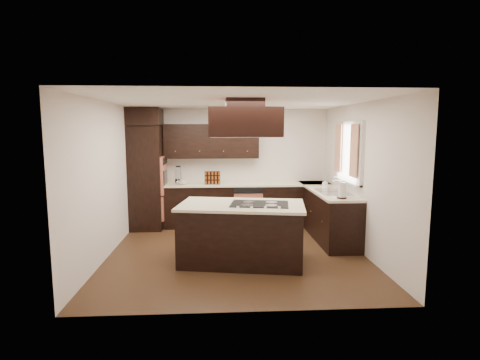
# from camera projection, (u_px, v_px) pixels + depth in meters

# --- Properties ---
(floor) EXTENTS (4.20, 4.20, 0.02)m
(floor) POSITION_uv_depth(u_px,v_px,m) (236.00, 253.00, 6.32)
(floor) COLOR #51341D
(floor) RESTS_ON ground
(ceiling) EXTENTS (4.20, 4.20, 0.02)m
(ceiling) POSITION_uv_depth(u_px,v_px,m) (236.00, 101.00, 5.99)
(ceiling) COLOR white
(ceiling) RESTS_ON ground
(wall_back) EXTENTS (4.20, 0.02, 2.50)m
(wall_back) POSITION_uv_depth(u_px,v_px,m) (232.00, 166.00, 8.24)
(wall_back) COLOR silver
(wall_back) RESTS_ON ground
(wall_front) EXTENTS (4.20, 0.02, 2.50)m
(wall_front) POSITION_uv_depth(u_px,v_px,m) (245.00, 204.00, 4.07)
(wall_front) COLOR silver
(wall_front) RESTS_ON ground
(wall_left) EXTENTS (0.02, 4.20, 2.50)m
(wall_left) POSITION_uv_depth(u_px,v_px,m) (106.00, 180.00, 6.03)
(wall_left) COLOR silver
(wall_left) RESTS_ON ground
(wall_right) EXTENTS (0.02, 4.20, 2.50)m
(wall_right) POSITION_uv_depth(u_px,v_px,m) (361.00, 178.00, 6.28)
(wall_right) COLOR silver
(wall_right) RESTS_ON ground
(oven_column) EXTENTS (0.65, 0.75, 2.12)m
(oven_column) POSITION_uv_depth(u_px,v_px,m) (147.00, 178.00, 7.76)
(oven_column) COLOR black
(oven_column) RESTS_ON floor
(wall_oven_face) EXTENTS (0.05, 0.62, 0.78)m
(wall_oven_face) POSITION_uv_depth(u_px,v_px,m) (164.00, 175.00, 7.78)
(wall_oven_face) COLOR #DB7356
(wall_oven_face) RESTS_ON oven_column
(base_cabinets_back) EXTENTS (2.93, 0.60, 0.88)m
(base_cabinets_back) POSITION_uv_depth(u_px,v_px,m) (234.00, 205.00, 8.05)
(base_cabinets_back) COLOR black
(base_cabinets_back) RESTS_ON floor
(base_cabinets_right) EXTENTS (0.60, 2.40, 0.88)m
(base_cabinets_right) POSITION_uv_depth(u_px,v_px,m) (326.00, 213.00, 7.26)
(base_cabinets_right) COLOR black
(base_cabinets_right) RESTS_ON floor
(countertop_back) EXTENTS (2.93, 0.63, 0.04)m
(countertop_back) POSITION_uv_depth(u_px,v_px,m) (234.00, 184.00, 7.97)
(countertop_back) COLOR beige
(countertop_back) RESTS_ON base_cabinets_back
(countertop_right) EXTENTS (0.63, 2.40, 0.04)m
(countertop_right) POSITION_uv_depth(u_px,v_px,m) (326.00, 190.00, 7.19)
(countertop_right) COLOR beige
(countertop_right) RESTS_ON base_cabinets_right
(upper_cabinets) EXTENTS (2.00, 0.34, 0.72)m
(upper_cabinets) POSITION_uv_depth(u_px,v_px,m) (212.00, 141.00, 7.96)
(upper_cabinets) COLOR black
(upper_cabinets) RESTS_ON wall_back
(dishwasher_front) EXTENTS (0.60, 0.05, 0.72)m
(dishwasher_front) POSITION_uv_depth(u_px,v_px,m) (248.00, 210.00, 7.78)
(dishwasher_front) COLOR #DB7356
(dishwasher_front) RESTS_ON floor
(window_frame) EXTENTS (0.06, 1.32, 1.12)m
(window_frame) POSITION_uv_depth(u_px,v_px,m) (349.00, 152.00, 6.76)
(window_frame) COLOR silver
(window_frame) RESTS_ON wall_right
(window_pane) EXTENTS (0.00, 1.20, 1.00)m
(window_pane) POSITION_uv_depth(u_px,v_px,m) (350.00, 152.00, 6.77)
(window_pane) COLOR white
(window_pane) RESTS_ON wall_right
(curtain_left) EXTENTS (0.02, 0.34, 0.90)m
(curtain_left) POSITION_uv_depth(u_px,v_px,m) (354.00, 151.00, 6.34)
(curtain_left) COLOR beige
(curtain_left) RESTS_ON wall_right
(curtain_right) EXTENTS (0.02, 0.34, 0.90)m
(curtain_right) POSITION_uv_depth(u_px,v_px,m) (338.00, 148.00, 7.17)
(curtain_right) COLOR beige
(curtain_right) RESTS_ON wall_right
(sink_rim) EXTENTS (0.52, 0.84, 0.01)m
(sink_rim) POSITION_uv_depth(u_px,v_px,m) (333.00, 192.00, 6.85)
(sink_rim) COLOR silver
(sink_rim) RESTS_ON countertop_right
(island) EXTENTS (1.98, 1.29, 0.88)m
(island) POSITION_uv_depth(u_px,v_px,m) (242.00, 234.00, 5.82)
(island) COLOR black
(island) RESTS_ON floor
(island_top) EXTENTS (2.06, 1.37, 0.04)m
(island_top) POSITION_uv_depth(u_px,v_px,m) (242.00, 205.00, 5.76)
(island_top) COLOR beige
(island_top) RESTS_ON island
(cooktop) EXTENTS (0.95, 0.72, 0.01)m
(cooktop) POSITION_uv_depth(u_px,v_px,m) (260.00, 204.00, 5.72)
(cooktop) COLOR black
(cooktop) RESTS_ON island_top
(range_hood) EXTENTS (1.05, 0.72, 0.42)m
(range_hood) POSITION_uv_depth(u_px,v_px,m) (245.00, 122.00, 5.49)
(range_hood) COLOR black
(range_hood) RESTS_ON ceiling
(hood_duct) EXTENTS (0.55, 0.50, 0.13)m
(hood_duct) POSITION_uv_depth(u_px,v_px,m) (245.00, 103.00, 5.46)
(hood_duct) COLOR black
(hood_duct) RESTS_ON ceiling
(blender_base) EXTENTS (0.15, 0.15, 0.10)m
(blender_base) POSITION_uv_depth(u_px,v_px,m) (179.00, 181.00, 7.89)
(blender_base) COLOR silver
(blender_base) RESTS_ON countertop_back
(blender_pitcher) EXTENTS (0.13, 0.13, 0.26)m
(blender_pitcher) POSITION_uv_depth(u_px,v_px,m) (178.00, 173.00, 7.87)
(blender_pitcher) COLOR silver
(blender_pitcher) RESTS_ON blender_base
(spice_rack) EXTENTS (0.33, 0.08, 0.27)m
(spice_rack) POSITION_uv_depth(u_px,v_px,m) (212.00, 178.00, 7.83)
(spice_rack) COLOR black
(spice_rack) RESTS_ON countertop_back
(mixing_bowl) EXTENTS (0.32, 0.32, 0.06)m
(mixing_bowl) POSITION_uv_depth(u_px,v_px,m) (182.00, 183.00, 7.84)
(mixing_bowl) COLOR silver
(mixing_bowl) RESTS_ON countertop_back
(soap_bottle) EXTENTS (0.10, 0.10, 0.17)m
(soap_bottle) POSITION_uv_depth(u_px,v_px,m) (325.00, 183.00, 7.36)
(soap_bottle) COLOR silver
(soap_bottle) RESTS_ON countertop_right
(paper_towel) EXTENTS (0.14, 0.14, 0.27)m
(paper_towel) POSITION_uv_depth(u_px,v_px,m) (342.00, 190.00, 6.19)
(paper_towel) COLOR silver
(paper_towel) RESTS_ON countertop_right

